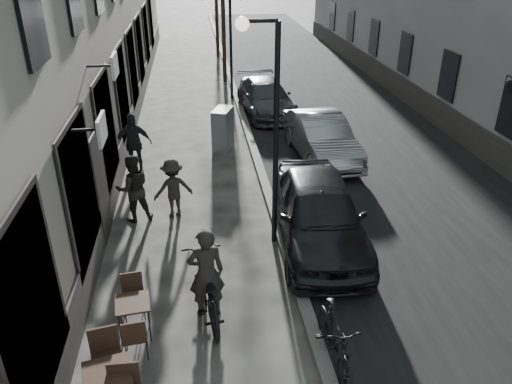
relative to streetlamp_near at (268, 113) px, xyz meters
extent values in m
cube|color=black|center=(4.02, 10.00, -3.16)|extent=(7.30, 60.00, 0.00)
cube|color=#65635E|center=(0.37, 10.00, -3.10)|extent=(0.25, 60.00, 0.12)
cylinder|color=black|center=(0.17, 0.00, -0.66)|extent=(0.12, 0.12, 5.00)
cylinder|color=black|center=(-0.18, 0.00, 1.84)|extent=(0.70, 0.08, 0.08)
sphere|color=#FFF2CC|center=(-0.53, 0.00, 1.79)|extent=(0.28, 0.28, 0.28)
cylinder|color=black|center=(0.17, 12.00, -0.66)|extent=(0.12, 0.12, 5.00)
cylinder|color=black|center=(0.07, 15.00, -1.21)|extent=(0.20, 0.20, 3.90)
cylinder|color=black|center=(0.07, 21.00, -1.21)|extent=(0.20, 0.20, 3.90)
cube|color=black|center=(-2.99, -4.49, -2.35)|extent=(0.81, 0.81, 0.04)
cylinder|color=black|center=(-2.77, -4.15, -2.76)|extent=(0.03, 0.03, 0.79)
cube|color=black|center=(-2.80, -2.80, -2.46)|extent=(0.66, 0.66, 0.04)
cylinder|color=black|center=(-3.02, -3.07, -2.82)|extent=(0.02, 0.02, 0.68)
cylinder|color=black|center=(-2.53, -3.01, -2.82)|extent=(0.02, 0.02, 0.68)
cylinder|color=black|center=(-3.08, -2.58, -2.82)|extent=(0.02, 0.02, 0.68)
cylinder|color=black|center=(-2.58, -2.52, -2.82)|extent=(0.02, 0.02, 0.68)
cube|color=slate|center=(-0.63, 5.94, -2.45)|extent=(0.81, 1.06, 1.41)
imported|color=black|center=(-1.48, -2.39, -2.59)|extent=(1.01, 2.25, 1.14)
imported|color=#272421|center=(-1.48, -2.39, -2.23)|extent=(0.73, 0.53, 1.87)
imported|color=black|center=(-3.15, 1.44, -2.28)|extent=(0.99, 0.86, 1.76)
imported|color=black|center=(-2.18, 1.54, -2.38)|extent=(1.12, 0.82, 1.56)
imported|color=black|center=(-3.41, 4.40, -2.23)|extent=(1.14, 0.57, 1.87)
imported|color=black|center=(1.17, -0.20, -2.36)|extent=(2.21, 4.84, 1.61)
imported|color=#9D9FA6|center=(2.47, 4.81, -2.45)|extent=(1.83, 4.39, 1.41)
imported|color=#363A40|center=(1.37, 9.71, -2.50)|extent=(2.20, 4.65, 1.31)
imported|color=black|center=(0.52, -4.00, -2.59)|extent=(0.58, 1.90, 1.13)
camera|label=1|loc=(-1.52, -9.92, 3.23)|focal=35.00mm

